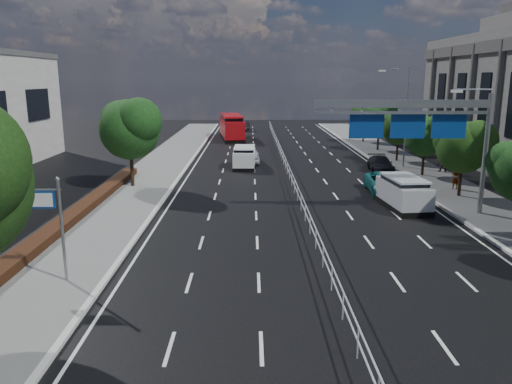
{
  "coord_description": "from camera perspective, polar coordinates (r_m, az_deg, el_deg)",
  "views": [
    {
      "loc": [
        -3.11,
        -18.74,
        8.03
      ],
      "look_at": [
        -2.85,
        5.85,
        2.4
      ],
      "focal_mm": 35.0,
      "sensor_mm": 36.0,
      "label": 1
    }
  ],
  "objects": [
    {
      "name": "white_minivan",
      "position": [
        45.67,
        -1.34,
        3.98
      ],
      "size": [
        2.05,
        4.54,
        1.95
      ],
      "rotation": [
        0.0,
        0.0,
        -0.03
      ],
      "color": "black",
      "rests_on": "ground"
    },
    {
      "name": "kerb_near",
      "position": [
        21.2,
        -16.94,
        -9.75
      ],
      "size": [
        0.25,
        140.0,
        0.15
      ],
      "primitive_type": "cube",
      "color": "silver",
      "rests_on": "ground"
    },
    {
      "name": "overhead_gantry",
      "position": [
        30.53,
        18.4,
        7.69
      ],
      "size": [
        10.24,
        0.38,
        7.45
      ],
      "color": "gray",
      "rests_on": "ground"
    },
    {
      "name": "parked_car_dark",
      "position": [
        45.2,
        14.06,
        3.11
      ],
      "size": [
        2.1,
        4.61,
        1.31
      ],
      "primitive_type": "imported",
      "rotation": [
        0.0,
        0.0,
        -0.06
      ],
      "color": "black",
      "rests_on": "ground"
    },
    {
      "name": "near_tree_back",
      "position": [
        37.92,
        -14.18,
        7.33
      ],
      "size": [
        4.84,
        4.51,
        6.69
      ],
      "color": "black",
      "rests_on": "ground"
    },
    {
      "name": "hedge_near",
      "position": [
        26.95,
        -22.87,
        -4.69
      ],
      "size": [
        1.0,
        36.0,
        0.44
      ],
      "primitive_type": "cube",
      "color": "black",
      "rests_on": "sidewalk_near"
    },
    {
      "name": "pedestrian_b",
      "position": [
        46.02,
        20.47,
        3.39
      ],
      "size": [
        1.08,
        0.95,
        1.88
      ],
      "primitive_type": "imported",
      "rotation": [
        0.0,
        0.0,
        2.85
      ],
      "color": "gray",
      "rests_on": "sidewalk_far"
    },
    {
      "name": "streetlight_far",
      "position": [
        46.85,
        16.5,
        8.92
      ],
      "size": [
        2.78,
        2.4,
        9.0
      ],
      "color": "gray",
      "rests_on": "ground"
    },
    {
      "name": "red_bus",
      "position": [
        67.57,
        -2.81,
        7.5
      ],
      "size": [
        3.93,
        11.11,
        3.25
      ],
      "rotation": [
        0.0,
        0.0,
        0.13
      ],
      "color": "black",
      "rests_on": "ground"
    },
    {
      "name": "median_fence",
      "position": [
        42.04,
        3.66,
        2.58
      ],
      "size": [
        0.05,
        85.0,
        1.02
      ],
      "color": "silver",
      "rests_on": "ground"
    },
    {
      "name": "far_tree_d",
      "position": [
        36.45,
        22.7,
        5.06
      ],
      "size": [
        3.85,
        3.59,
        5.34
      ],
      "color": "black",
      "rests_on": "ground"
    },
    {
      "name": "far_tree_e",
      "position": [
        43.41,
        18.84,
        6.29
      ],
      "size": [
        3.63,
        3.38,
        5.13
      ],
      "color": "black",
      "rests_on": "ground"
    },
    {
      "name": "far_tree_f",
      "position": [
        50.52,
        16.05,
        7.24
      ],
      "size": [
        3.52,
        3.28,
        5.02
      ],
      "color": "black",
      "rests_on": "ground"
    },
    {
      "name": "parked_car_teal",
      "position": [
        36.61,
        14.64,
        0.97
      ],
      "size": [
        2.68,
        5.36,
        1.46
      ],
      "primitive_type": "imported",
      "rotation": [
        0.0,
        0.0,
        -0.05
      ],
      "color": "#1A7375",
      "rests_on": "ground"
    },
    {
      "name": "near_car_silver",
      "position": [
        48.28,
        -0.59,
        4.17
      ],
      "size": [
        1.75,
        4.2,
        1.42
      ],
      "primitive_type": "imported",
      "rotation": [
        0.0,
        0.0,
        3.16
      ],
      "color": "#BABBC2",
      "rests_on": "ground"
    },
    {
      "name": "pedestrian_a",
      "position": [
        39.01,
        21.82,
        1.44
      ],
      "size": [
        0.61,
        0.44,
        1.54
      ],
      "primitive_type": "imported",
      "rotation": [
        0.0,
        0.0,
        3.28
      ],
      "color": "gray",
      "rests_on": "sidewalk_far"
    },
    {
      "name": "far_tree_g",
      "position": [
        57.7,
        13.97,
        8.27
      ],
      "size": [
        3.96,
        3.69,
        5.45
      ],
      "color": "black",
      "rests_on": "ground"
    },
    {
      "name": "toilet_sign",
      "position": [
        20.95,
        -22.59,
        -2.17
      ],
      "size": [
        1.62,
        0.18,
        4.34
      ],
      "color": "gray",
      "rests_on": "ground"
    },
    {
      "name": "sidewalk_near",
      "position": [
        22.03,
        -23.28,
        -9.4
      ],
      "size": [
        5.0,
        140.0,
        0.14
      ],
      "primitive_type": "cube",
      "color": "slate",
      "rests_on": "ground"
    },
    {
      "name": "ground",
      "position": [
        20.63,
        8.25,
        -10.16
      ],
      "size": [
        160.0,
        160.0,
        0.0
      ],
      "primitive_type": "plane",
      "color": "black",
      "rests_on": "ground"
    },
    {
      "name": "far_tree_h",
      "position": [
        64.99,
        12.3,
        8.54
      ],
      "size": [
        3.41,
        3.18,
        4.91
      ],
      "color": "black",
      "rests_on": "ground"
    },
    {
      "name": "silver_minivan",
      "position": [
        32.71,
        16.5,
        -0.08
      ],
      "size": [
        2.48,
        4.99,
        2.0
      ],
      "rotation": [
        0.0,
        0.0,
        0.09
      ],
      "color": "black",
      "rests_on": "ground"
    },
    {
      "name": "near_car_dark",
      "position": [
        78.98,
        -1.51,
        7.62
      ],
      "size": [
        2.23,
        4.87,
        1.55
      ],
      "primitive_type": "imported",
      "rotation": [
        0.0,
        0.0,
        3.01
      ],
      "color": "black",
      "rests_on": "ground"
    }
  ]
}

